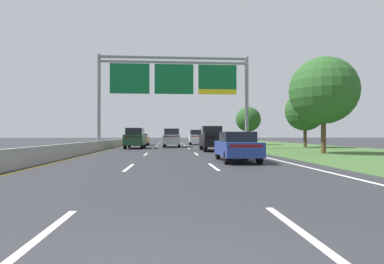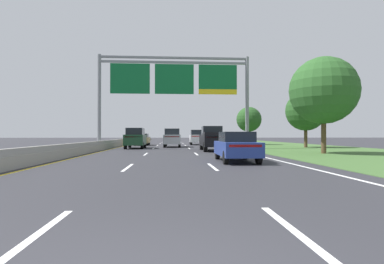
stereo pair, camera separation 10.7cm
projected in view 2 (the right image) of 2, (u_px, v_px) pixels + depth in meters
The scene contains 14 objects.
ground_plane at pixel (171, 146), 37.64m from camera, with size 220.00×220.00×0.00m, color #2B2B30.
lane_striping at pixel (171, 146), 37.18m from camera, with size 11.96×106.00×0.01m.
grass_verge_right at pixel (281, 146), 38.57m from camera, with size 14.00×110.00×0.02m, color #3D602D.
median_barrier_concrete at pixel (118, 143), 37.20m from camera, with size 0.60×110.00×0.85m.
overhead_sign_gantry at pixel (174, 83), 29.91m from camera, with size 15.06×0.42×9.31m.
pickup_truck_black at pixel (213, 139), 26.84m from camera, with size 2.06×5.42×2.20m.
car_darkgreen_left_lane_suv at pixel (136, 138), 31.38m from camera, with size 1.92×4.71×2.11m.
car_white_right_lane_suv at pixel (197, 137), 43.35m from camera, with size 2.03×4.75×2.11m.
car_gold_left_lane_sedan at pixel (142, 139), 40.61m from camera, with size 1.86×4.42×1.57m.
car_blue_right_lane_sedan at pixel (236, 146), 15.98m from camera, with size 1.90×4.43×1.57m.
car_silver_centre_lane_suv at pixel (172, 138), 34.84m from camera, with size 2.02×4.75×2.11m.
roadside_tree_near at pixel (323, 91), 22.60m from camera, with size 5.02×5.02×7.25m.
roadside_tree_mid at pixel (306, 111), 33.36m from camera, with size 4.38×4.38×6.24m.
roadside_tree_far at pixel (249, 119), 43.21m from camera, with size 3.56×3.56×5.41m.
Camera 2 is at (0.05, -2.74, 1.42)m, focal length 28.25 mm.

